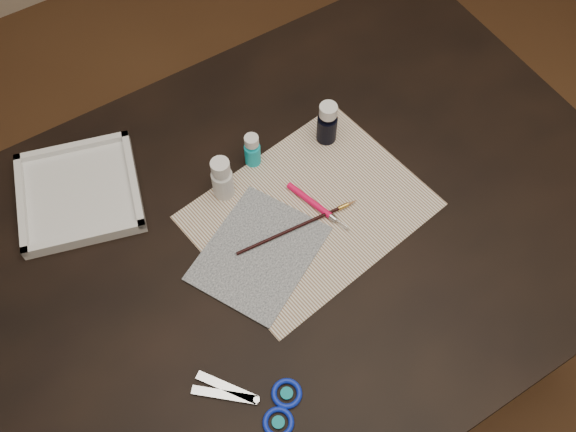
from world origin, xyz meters
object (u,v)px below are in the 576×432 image
paper (310,211)px  paint_bottle_white (222,178)px  canvas (259,253)px  palette_tray (79,192)px  paint_bottle_cyan (252,150)px  paint_bottle_navy (327,123)px  scissors (245,402)px

paper → paint_bottle_white: 0.17m
canvas → palette_tray: (-0.22, 0.28, 0.01)m
canvas → paint_bottle_cyan: bearing=62.4°
paper → paint_bottle_cyan: 0.16m
paint_bottle_navy → palette_tray: (-0.47, 0.13, -0.04)m
scissors → palette_tray: palette_tray is taller
paint_bottle_cyan → scissors: 0.47m
scissors → paint_bottle_white: bearing=-73.2°
paint_bottle_navy → scissors: paint_bottle_navy is taller
paper → canvas: (-0.13, -0.03, 0.00)m
canvas → paint_bottle_navy: bearing=31.6°
paint_bottle_cyan → paint_bottle_navy: bearing=-10.5°
paper → paint_bottle_white: size_ratio=4.24×
paint_bottle_white → paint_bottle_cyan: size_ratio=1.28×
canvas → palette_tray: palette_tray is taller
palette_tray → paint_bottle_white: bearing=-30.4°
paint_bottle_navy → palette_tray: 0.49m
paper → palette_tray: 0.43m
paper → paint_bottle_white: paint_bottle_white is taller
canvas → scissors: scissors is taller
paint_bottle_cyan → scissors: bearing=-122.0°
paint_bottle_cyan → paint_bottle_navy: (0.15, -0.03, 0.01)m
paper → canvas: canvas is taller
paint_bottle_cyan → scissors: size_ratio=0.40×
paper → palette_tray: bearing=143.7°
paper → scissors: size_ratio=2.14×
paint_bottle_white → scissors: size_ratio=0.51×
paper → scissors: (-0.28, -0.24, 0.00)m
paint_bottle_white → paper: bearing=-46.1°
paint_bottle_white → paint_bottle_navy: same height
scissors → palette_tray: bearing=-40.8°
paint_bottle_cyan → paper: bearing=-78.0°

